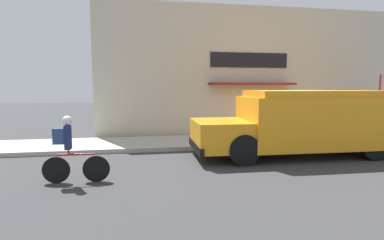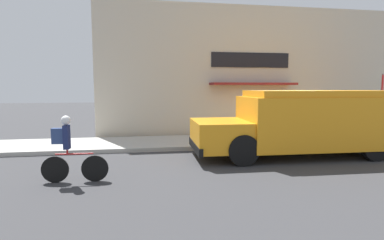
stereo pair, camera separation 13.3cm
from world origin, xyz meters
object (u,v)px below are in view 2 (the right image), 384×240
Objects in this scene: trash_bin at (272,126)px; school_bus at (308,122)px; stop_sign_post at (381,96)px; cyclist at (69,149)px.

school_bus is at bearing -93.72° from trash_bin.
stop_sign_post is (4.21, 1.82, 0.77)m from school_bus.
stop_sign_post is at bearing -17.59° from trash_bin.
trash_bin is at bearing 36.84° from cyclist.
stop_sign_post is at bearing 24.60° from school_bus.
school_bus is 4.28× the size of cyclist.
stop_sign_post reaches higher than cyclist.
cyclist is 0.60× the size of stop_sign_post.
stop_sign_post is 4.41m from trash_bin.
stop_sign_post reaches higher than school_bus.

